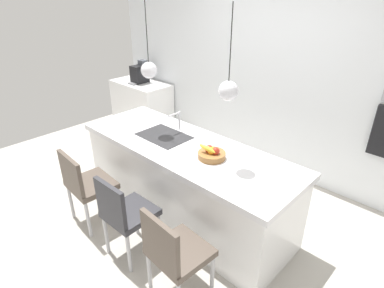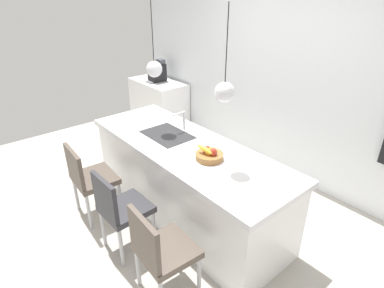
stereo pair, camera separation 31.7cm
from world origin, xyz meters
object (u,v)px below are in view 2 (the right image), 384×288
Objects in this scene: chair_middle at (120,208)px; chair_far at (160,249)px; coffee_machine at (157,72)px; chair_near at (89,177)px; fruit_bowl at (209,154)px.

chair_middle is 0.66m from chair_far.
coffee_machine is at bearing 139.18° from chair_middle.
chair_near and chair_far have the same top height.
coffee_machine is 0.44× the size of chair_near.
chair_far is (0.66, -0.00, -0.01)m from chair_middle.
chair_far is at bearing -34.28° from coffee_machine.
coffee_machine is at bearing 145.72° from chair_far.
coffee_machine is 0.44× the size of chair_far.
chair_near is 0.70m from chair_middle.
coffee_machine is (-2.77, 1.30, 0.05)m from fruit_bowl.
chair_middle is 1.01× the size of chair_far.
fruit_bowl is at bearing 67.80° from chair_middle.
chair_middle is at bearing -40.82° from coffee_machine.
chair_near is 1.36m from chair_far.
chair_middle reaches higher than chair_near.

